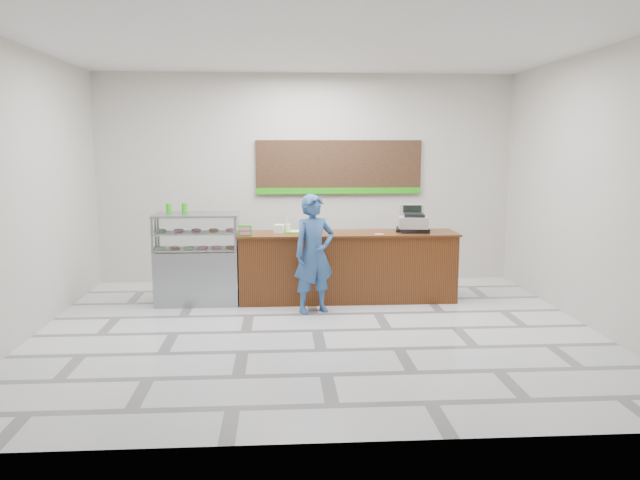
{
  "coord_description": "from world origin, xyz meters",
  "views": [
    {
      "loc": [
        -0.46,
        -7.58,
        2.31
      ],
      "look_at": [
        0.1,
        0.9,
        1.02
      ],
      "focal_mm": 35.0,
      "sensor_mm": 36.0,
      "label": 1
    }
  ],
  "objects": [
    {
      "name": "serving_tray",
      "position": [
        -0.18,
        1.61,
        1.04
      ],
      "size": [
        0.42,
        0.34,
        0.02
      ],
      "rotation": [
        0.0,
        0.0,
        -0.21
      ],
      "color": "#5ACB15",
      "rests_on": "sales_counter"
    },
    {
      "name": "sales_counter",
      "position": [
        0.55,
        1.55,
        0.52
      ],
      "size": [
        3.26,
        0.76,
        1.03
      ],
      "color": "#5C2C11",
      "rests_on": "floor"
    },
    {
      "name": "napkin_box",
      "position": [
        -0.47,
        1.6,
        1.09
      ],
      "size": [
        0.17,
        0.17,
        0.12
      ],
      "primitive_type": "cube",
      "rotation": [
        0.0,
        0.0,
        -0.23
      ],
      "color": "white",
      "rests_on": "sales_counter"
    },
    {
      "name": "menu_board",
      "position": [
        0.55,
        2.96,
        1.93
      ],
      "size": [
        2.8,
        0.06,
        0.9
      ],
      "color": "black",
      "rests_on": "back_wall"
    },
    {
      "name": "cash_register",
      "position": [
        1.54,
        1.58,
        1.18
      ],
      "size": [
        0.48,
        0.5,
        0.4
      ],
      "rotation": [
        0.0,
        0.0,
        -0.14
      ],
      "color": "black",
      "rests_on": "sales_counter"
    },
    {
      "name": "floor",
      "position": [
        0.0,
        0.0,
        0.0
      ],
      "size": [
        7.0,
        7.0,
        0.0
      ],
      "primitive_type": "plane",
      "color": "silver",
      "rests_on": "ground"
    },
    {
      "name": "promo_box",
      "position": [
        -0.95,
        1.31,
        1.11
      ],
      "size": [
        0.18,
        0.13,
        0.16
      ],
      "primitive_type": "cube",
      "rotation": [
        0.0,
        0.0,
        0.05
      ],
      "color": "#23A711",
      "rests_on": "sales_counter"
    },
    {
      "name": "back_wall",
      "position": [
        0.0,
        3.0,
        1.75
      ],
      "size": [
        7.0,
        0.0,
        7.0
      ],
      "primitive_type": "plane",
      "rotation": [
        1.57,
        0.0,
        0.0
      ],
      "color": "beige",
      "rests_on": "floor"
    },
    {
      "name": "ceiling",
      "position": [
        0.0,
        0.0,
        3.5
      ],
      "size": [
        7.0,
        7.0,
        0.0
      ],
      "primitive_type": "plane",
      "rotation": [
        3.14,
        0.0,
        0.0
      ],
      "color": "silver",
      "rests_on": "back_wall"
    },
    {
      "name": "customer",
      "position": [
        0.01,
        0.9,
        0.83
      ],
      "size": [
        0.71,
        0.59,
        1.65
      ],
      "primitive_type": "imported",
      "rotation": [
        0.0,
        0.0,
        0.38
      ],
      "color": "#2C5085",
      "rests_on": "floor"
    },
    {
      "name": "green_cup_left",
      "position": [
        -2.1,
        1.75,
        1.4
      ],
      "size": [
        0.09,
        0.09,
        0.13
      ],
      "primitive_type": "cylinder",
      "color": "#23A711",
      "rests_on": "display_case"
    },
    {
      "name": "donut_decal",
      "position": [
        0.99,
        1.34,
        1.03
      ],
      "size": [
        0.15,
        0.15,
        0.0
      ],
      "primitive_type": "cylinder",
      "color": "pink",
      "rests_on": "sales_counter"
    },
    {
      "name": "green_cup_right",
      "position": [
        -1.86,
        1.73,
        1.4
      ],
      "size": [
        0.09,
        0.09,
        0.14
      ],
      "primitive_type": "cylinder",
      "color": "#23A711",
      "rests_on": "display_case"
    },
    {
      "name": "card_terminal",
      "position": [
        1.33,
        1.57,
        1.05
      ],
      "size": [
        0.12,
        0.17,
        0.04
      ],
      "primitive_type": "cube",
      "rotation": [
        0.0,
        0.0,
        -0.3
      ],
      "color": "black",
      "rests_on": "sales_counter"
    },
    {
      "name": "display_case",
      "position": [
        -1.67,
        1.55,
        0.68
      ],
      "size": [
        1.22,
        0.72,
        1.33
      ],
      "color": "gray",
      "rests_on": "floor"
    },
    {
      "name": "straw_cup",
      "position": [
        -0.34,
        1.64,
        1.09
      ],
      "size": [
        0.08,
        0.08,
        0.12
      ],
      "primitive_type": "cylinder",
      "color": "silver",
      "rests_on": "sales_counter"
    }
  ]
}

